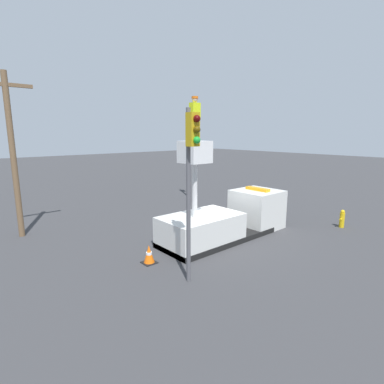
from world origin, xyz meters
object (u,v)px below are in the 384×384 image
Objects in this scene: fire_hydrant at (342,219)px; utility_pole at (12,150)px; traffic_light_pole at (191,163)px; traffic_cone_rear at (149,255)px; bucket_truck at (227,219)px; traffic_light_across at (191,144)px; worker at (195,119)px.

utility_pole is (-13.09, 9.47, 3.64)m from fire_hydrant.
traffic_light_pole is 7.96× the size of traffic_cone_rear.
utility_pole reaches higher than traffic_cone_rear.
traffic_light_pole is at bearing -151.08° from bucket_truck.
traffic_light_across is 12.34m from traffic_cone_rear.
bucket_truck is 9.69× the size of traffic_cone_rear.
traffic_cone_rear is at bearing -177.31° from worker.
fire_hydrant is at bearing -15.83° from traffic_cone_rear.
traffic_light_across is (4.36, 7.71, 3.18)m from bucket_truck.
bucket_truck is 4.99m from worker.
worker reaches higher than traffic_light_pole.
traffic_light_across is at bearing 41.66° from traffic_cone_rear.
fire_hydrant is at bearing -35.87° from utility_pole.
traffic_cone_rear is 8.17m from utility_pole.
bucket_truck is at bearing -41.16° from utility_pole.
bucket_truck is at bearing 152.28° from fire_hydrant.
traffic_cone_rear is (-2.41, -0.11, -5.11)m from worker.
worker is 3.51m from traffic_light_pole.
utility_pole is at bearing 144.13° from fire_hydrant.
traffic_cone_rear is at bearing -178.54° from bucket_truck.
worker reaches higher than traffic_cone_rear.
traffic_light_across is at bearing 5.89° from utility_pole.
bucket_truck is 10.37m from utility_pole.
worker is 8.55m from utility_pole.
worker is 10.10m from traffic_light_across.
traffic_light_across reaches higher than traffic_cone_rear.
utility_pole reaches higher than bucket_truck.
utility_pole is (-11.78, -1.22, 0.05)m from traffic_light_across.
utility_pole is at bearing 110.10° from traffic_light_pole.
traffic_light_pole reaches higher than traffic_cone_rear.
traffic_cone_rear is (-8.79, -7.82, -3.72)m from traffic_light_across.
traffic_cone_rear is 0.09× the size of utility_pole.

